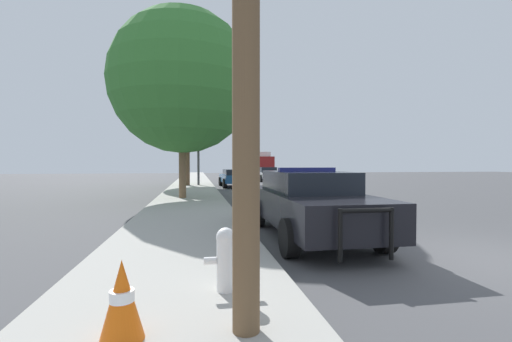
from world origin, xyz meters
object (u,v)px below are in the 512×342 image
box_truck (257,164)px  traffic_cone (122,300)px  fire_hydrant (226,257)px  car_background_midblock (235,177)px  police_car (309,202)px  tree_sidewalk_near (182,82)px  tree_sidewalk_mid (187,107)px  traffic_light (219,134)px  car_background_oncoming (267,174)px

box_truck → traffic_cone: box_truck is taller
fire_hydrant → car_background_midblock: (2.41, 20.04, 0.15)m
car_background_midblock → fire_hydrant: bearing=-98.7°
police_car → tree_sidewalk_near: bearing=-69.2°
tree_sidewalk_mid → traffic_cone: 21.96m
traffic_light → fire_hydrant: bearing=-93.6°
fire_hydrant → car_background_midblock: bearing=83.2°
traffic_light → box_truck: 15.38m
traffic_light → tree_sidewalk_mid: 2.90m
police_car → car_background_midblock: (0.24, 16.77, -0.11)m
fire_hydrant → traffic_light: size_ratio=0.15×
police_car → traffic_light: bearing=-87.0°
box_truck → traffic_cone: 36.61m
traffic_cone → car_background_oncoming: bearing=75.6°
box_truck → fire_hydrant: bearing=81.3°
tree_sidewalk_near → car_background_midblock: bearing=68.8°
traffic_light → car_background_midblock: bearing=-24.4°
fire_hydrant → traffic_cone: size_ratio=1.09×
car_background_midblock → police_car: bearing=-92.6°
police_car → traffic_light: 17.55m
traffic_light → box_truck: size_ratio=0.64×
tree_sidewalk_near → traffic_cone: (-0.05, -12.42, -4.79)m
traffic_cone → police_car: bearing=53.5°
fire_hydrant → traffic_light: traffic_light is taller
police_car → traffic_cone: size_ratio=7.22×
car_background_midblock → tree_sidewalk_mid: bearing=172.5°
tree_sidewalk_near → tree_sidewalk_mid: bearing=90.2°
traffic_light → tree_sidewalk_near: size_ratio=0.62×
traffic_light → tree_sidewalk_mid: bearing=-175.5°
fire_hydrant → tree_sidewalk_mid: 21.02m
police_car → tree_sidewalk_near: 9.81m
car_background_oncoming → car_background_midblock: car_background_oncoming is taller
traffic_light → box_truck: (5.38, 14.25, -2.13)m
police_car → box_truck: size_ratio=0.62×
fire_hydrant → car_background_oncoming: car_background_oncoming is taller
fire_hydrant → tree_sidewalk_near: (-0.93, 11.44, 4.73)m
car_background_oncoming → tree_sidewalk_near: size_ratio=0.48×
car_background_midblock → traffic_cone: car_background_midblock is taller
police_car → tree_sidewalk_mid: tree_sidewalk_mid is taller
tree_sidewalk_near → box_truck: bearing=72.0°
fire_hydrant → tree_sidewalk_near: 12.41m
fire_hydrant → tree_sidewalk_near: size_ratio=0.09×
car_background_oncoming → car_background_midblock: size_ratio=0.91×
box_truck → police_car: bearing=84.0°
fire_hydrant → tree_sidewalk_mid: bearing=92.7°
car_background_oncoming → traffic_cone: bearing=75.0°
car_background_oncoming → tree_sidewalk_mid: tree_sidewalk_mid is taller
police_car → tree_sidewalk_mid: bearing=-79.6°
police_car → tree_sidewalk_mid: (-3.13, 17.10, 4.80)m
fire_hydrant → tree_sidewalk_mid: size_ratio=0.09×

